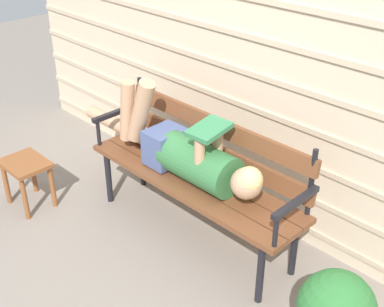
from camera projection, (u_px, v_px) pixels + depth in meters
name	position (u px, v px, depth m)	size (l,w,h in m)	color
ground_plane	(172.00, 245.00, 3.37)	(12.00, 12.00, 0.00)	gray
house_siding	(248.00, 70.00, 3.27)	(4.86, 0.08, 2.11)	beige
park_bench	(199.00, 168.00, 3.28)	(1.62, 0.43, 0.88)	brown
reclining_person	(183.00, 152.00, 3.23)	(1.74, 0.27, 0.59)	#33703D
footstool	(27.00, 172.00, 3.65)	(0.35, 0.28, 0.37)	brown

